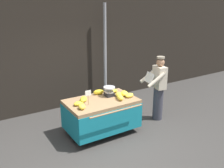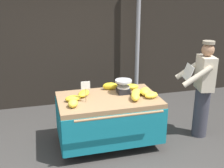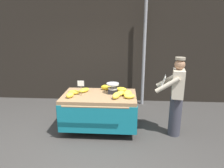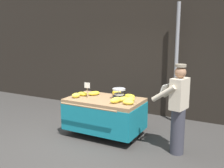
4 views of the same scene
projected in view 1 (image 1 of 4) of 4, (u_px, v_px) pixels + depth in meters
name	position (u px, v px, depth m)	size (l,w,h in m)	color
ground_plane	(107.00, 148.00, 5.40)	(60.00, 60.00, 0.00)	#383533
back_wall	(57.00, 46.00, 7.05)	(16.00, 0.24, 3.67)	black
street_pole	(105.00, 55.00, 7.50)	(0.09, 0.09, 3.00)	gray
banana_cart	(101.00, 109.00, 5.85)	(1.65, 1.21, 0.85)	#93704C
weighing_scale	(109.00, 91.00, 5.99)	(0.28, 0.28, 0.24)	black
price_sign	(88.00, 94.00, 5.43)	(0.14, 0.01, 0.34)	#997A51
banana_bunch_0	(129.00, 95.00, 5.94)	(0.16, 0.23, 0.10)	yellow
banana_bunch_1	(82.00, 107.00, 5.28)	(0.15, 0.20, 0.11)	yellow
banana_bunch_2	(84.00, 99.00, 5.71)	(0.15, 0.29, 0.09)	yellow
banana_bunch_3	(99.00, 92.00, 6.11)	(0.11, 0.27, 0.13)	gold
banana_bunch_4	(124.00, 93.00, 6.04)	(0.17, 0.26, 0.12)	yellow
banana_bunch_5	(112.00, 91.00, 6.22)	(0.17, 0.26, 0.10)	yellow
banana_bunch_6	(119.00, 95.00, 5.97)	(0.15, 0.26, 0.10)	yellow
banana_bunch_7	(79.00, 103.00, 5.47)	(0.15, 0.24, 0.09)	yellow
banana_bunch_8	(120.00, 97.00, 5.79)	(0.14, 0.30, 0.12)	yellow
vendor_person	(158.00, 88.00, 6.50)	(0.64, 0.59, 1.71)	#383842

